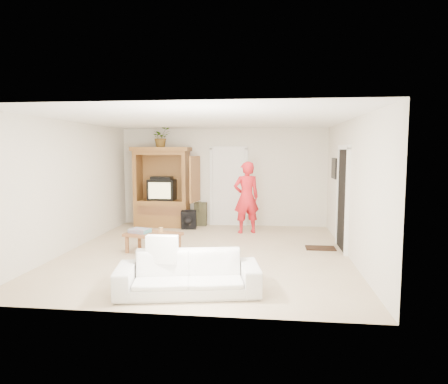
{
  "coord_description": "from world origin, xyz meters",
  "views": [
    {
      "loc": [
        1.24,
        -7.63,
        2.02
      ],
      "look_at": [
        0.3,
        0.6,
        1.15
      ],
      "focal_mm": 32.0,
      "sensor_mm": 36.0,
      "label": 1
    }
  ],
  "objects_px": {
    "man": "(246,197)",
    "sofa": "(188,273)",
    "coffee_table": "(153,236)",
    "armoire": "(163,192)"
  },
  "relations": [
    {
      "from": "man",
      "to": "sofa",
      "type": "xyz_separation_m",
      "value": [
        -0.57,
        -4.27,
        -0.58
      ]
    },
    {
      "from": "man",
      "to": "coffee_table",
      "type": "height_order",
      "value": "man"
    },
    {
      "from": "man",
      "to": "coffee_table",
      "type": "relative_size",
      "value": 1.5
    },
    {
      "from": "armoire",
      "to": "coffee_table",
      "type": "bearing_deg",
      "value": -78.84
    },
    {
      "from": "sofa",
      "to": "coffee_table",
      "type": "relative_size",
      "value": 1.71
    },
    {
      "from": "man",
      "to": "armoire",
      "type": "bearing_deg",
      "value": -35.97
    },
    {
      "from": "armoire",
      "to": "sofa",
      "type": "xyz_separation_m",
      "value": [
        1.69,
        -4.92,
        -0.62
      ]
    },
    {
      "from": "sofa",
      "to": "coffee_table",
      "type": "bearing_deg",
      "value": 107.52
    },
    {
      "from": "armoire",
      "to": "coffee_table",
      "type": "relative_size",
      "value": 1.8
    },
    {
      "from": "coffee_table",
      "to": "sofa",
      "type": "bearing_deg",
      "value": -47.71
    }
  ]
}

